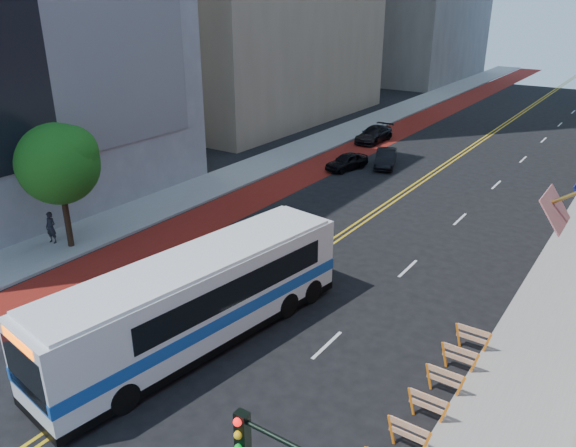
{
  "coord_description": "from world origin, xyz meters",
  "views": [
    {
      "loc": [
        14.0,
        -10.24,
        12.91
      ],
      "look_at": [
        1.58,
        8.0,
        3.76
      ],
      "focal_mm": 35.0,
      "sensor_mm": 36.0,
      "label": 1
    }
  ],
  "objects_px": {
    "transit_bus": "(200,298)",
    "pedestrian": "(51,228)",
    "car_b": "(386,158)",
    "car_c": "(374,134)",
    "street_tree": "(59,161)",
    "car_a": "(347,161)"
  },
  "relations": [
    {
      "from": "transit_bus",
      "to": "pedestrian",
      "type": "xyz_separation_m",
      "value": [
        -12.97,
        2.19,
        -0.89
      ]
    },
    {
      "from": "car_b",
      "to": "transit_bus",
      "type": "bearing_deg",
      "value": -100.69
    },
    {
      "from": "car_c",
      "to": "street_tree",
      "type": "bearing_deg",
      "value": -94.76
    },
    {
      "from": "transit_bus",
      "to": "pedestrian",
      "type": "relative_size",
      "value": 7.75
    },
    {
      "from": "street_tree",
      "to": "car_a",
      "type": "xyz_separation_m",
      "value": [
        5.26,
        21.23,
        -4.27
      ]
    },
    {
      "from": "car_b",
      "to": "car_c",
      "type": "bearing_deg",
      "value": 102.82
    },
    {
      "from": "transit_bus",
      "to": "pedestrian",
      "type": "height_order",
      "value": "transit_bus"
    },
    {
      "from": "street_tree",
      "to": "car_a",
      "type": "relative_size",
      "value": 1.77
    },
    {
      "from": "car_a",
      "to": "car_c",
      "type": "relative_size",
      "value": 0.78
    },
    {
      "from": "street_tree",
      "to": "car_b",
      "type": "distance_m",
      "value": 25.15
    },
    {
      "from": "street_tree",
      "to": "pedestrian",
      "type": "height_order",
      "value": "street_tree"
    },
    {
      "from": "car_c",
      "to": "pedestrian",
      "type": "distance_m",
      "value": 30.97
    },
    {
      "from": "car_b",
      "to": "pedestrian",
      "type": "relative_size",
      "value": 2.39
    },
    {
      "from": "transit_bus",
      "to": "pedestrian",
      "type": "distance_m",
      "value": 13.18
    },
    {
      "from": "pedestrian",
      "to": "transit_bus",
      "type": "bearing_deg",
      "value": -20.58
    },
    {
      "from": "car_a",
      "to": "pedestrian",
      "type": "relative_size",
      "value": 2.15
    },
    {
      "from": "street_tree",
      "to": "car_c",
      "type": "height_order",
      "value": "street_tree"
    },
    {
      "from": "car_a",
      "to": "pedestrian",
      "type": "bearing_deg",
      "value": -92.35
    },
    {
      "from": "street_tree",
      "to": "transit_bus",
      "type": "xyz_separation_m",
      "value": [
        11.74,
        -2.53,
        -2.99
      ]
    },
    {
      "from": "car_b",
      "to": "street_tree",
      "type": "bearing_deg",
      "value": -127.48
    },
    {
      "from": "car_a",
      "to": "car_b",
      "type": "xyz_separation_m",
      "value": [
        2.18,
        2.42,
        0.05
      ]
    },
    {
      "from": "street_tree",
      "to": "pedestrian",
      "type": "distance_m",
      "value": 4.08
    }
  ]
}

